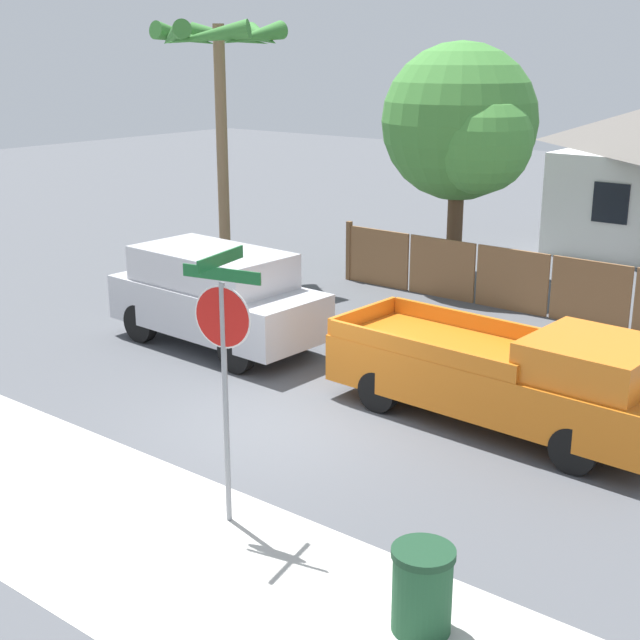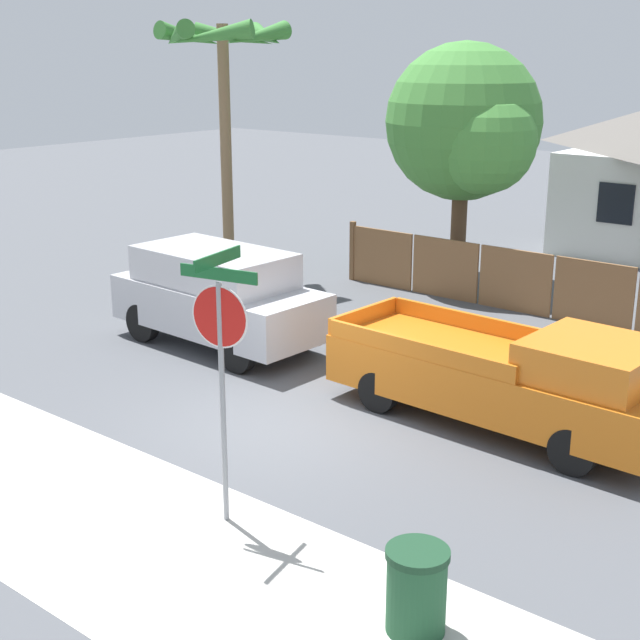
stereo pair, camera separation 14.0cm
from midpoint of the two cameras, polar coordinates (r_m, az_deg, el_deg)
The scene contains 9 objects.
ground_plane at distance 14.23m, azimuth -2.46°, elevation -6.74°, with size 80.00×80.00×0.00m, color #4C4F54.
sidewalk_strip at distance 12.06m, azimuth -14.10°, elevation -11.87°, with size 36.00×3.20×0.01m.
wooden_fence at distance 20.25m, azimuth 14.88°, elevation 2.06°, with size 11.16×0.12×1.52m.
oak_tree at distance 22.60m, azimuth 9.61°, elevation 12.11°, with size 4.06×3.86×5.94m.
palm_tree at distance 22.42m, azimuth -6.03°, elevation 16.31°, with size 3.11×3.33×6.38m.
red_suv at distance 17.76m, azimuth -6.33°, elevation 1.62°, with size 4.58×2.09×1.95m.
orange_pickup at distance 14.18m, azimuth 12.46°, elevation -3.60°, with size 5.60×2.15×1.70m.
stop_sign at distance 10.66m, azimuth -6.01°, elevation -1.33°, with size 1.04×0.94×3.46m.
trash_bin at distance 9.46m, azimuth 6.63°, elevation -16.80°, with size 0.66×0.66×0.93m.
Camera 2 is at (8.73, -9.69, 5.70)m, focal length 50.00 mm.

